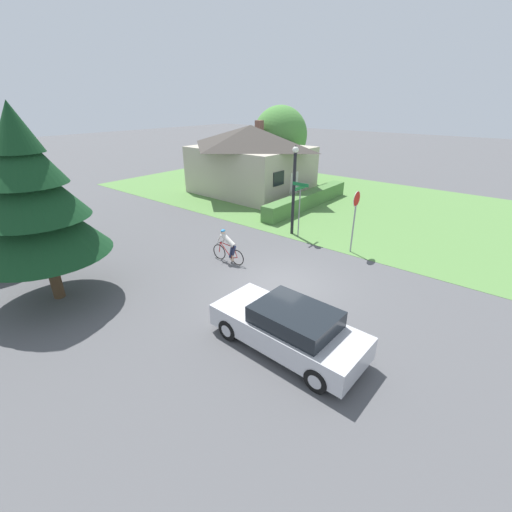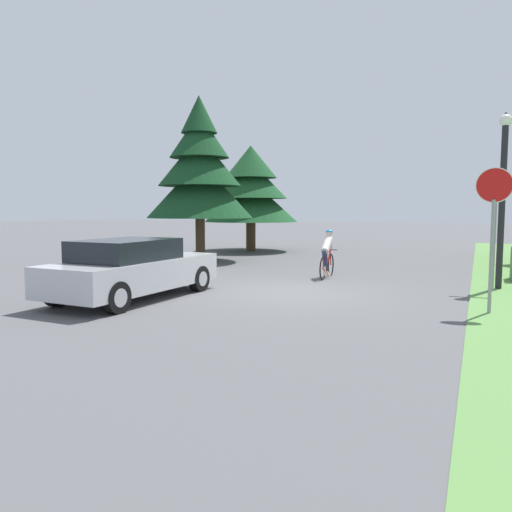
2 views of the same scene
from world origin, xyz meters
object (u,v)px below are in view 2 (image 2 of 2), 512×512
Objects in this scene: sedan_left_lane at (132,269)px; cyclist at (327,255)px; stop_sign at (493,212)px; conifer_tall_near at (200,171)px; street_lamp at (503,188)px; conifer_tall_far at (251,189)px; street_name_sign at (495,215)px.

sedan_left_lane is 2.61× the size of cyclist.
stop_sign is 0.44× the size of conifer_tall_near.
conifer_tall_near is (-10.39, 6.41, 1.55)m from stop_sign.
conifer_tall_near is (-10.66, 2.95, 0.96)m from street_lamp.
conifer_tall_far is (-0.20, 5.27, -0.52)m from conifer_tall_near.
cyclist is at bearing -52.21° from conifer_tall_far.
street_name_sign is (0.12, 2.98, -0.09)m from stop_sign.
stop_sign is 2.98m from street_name_sign.
conifer_tall_far is (-3.08, 13.25, 2.36)m from sedan_left_lane.
sedan_left_lane is 1.57× the size of stop_sign.
stop_sign reaches higher than sedan_left_lane.
cyclist is 7.18m from conifer_tall_near.
street_lamp is 11.10m from conifer_tall_near.
cyclist is 4.73m from street_name_sign.
stop_sign is 0.55× the size of conifer_tall_far.
sedan_left_lane is 9.47m from street_lamp.
conifer_tall_far reaches higher than sedan_left_lane.
street_name_sign is at bearing -107.39° from street_lamp.
conifer_tall_near reaches higher than conifer_tall_far.
conifer_tall_far reaches higher than stop_sign.
cyclist is 0.33× the size of conifer_tall_far.
sedan_left_lane is 0.69× the size of conifer_tall_near.
cyclist reaches higher than sedan_left_lane.
conifer_tall_near reaches higher than street_lamp.
street_name_sign is at bearing -93.44° from stop_sign.
cyclist is at bearing -28.63° from sedan_left_lane.
stop_sign is 15.80m from conifer_tall_far.
cyclist is at bearing -24.42° from conifer_tall_near.
cyclist is (3.12, 5.26, 0.02)m from sedan_left_lane.
conifer_tall_near reaches higher than street_name_sign.
street_lamp is 13.63m from conifer_tall_far.
conifer_tall_near reaches higher than stop_sign.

